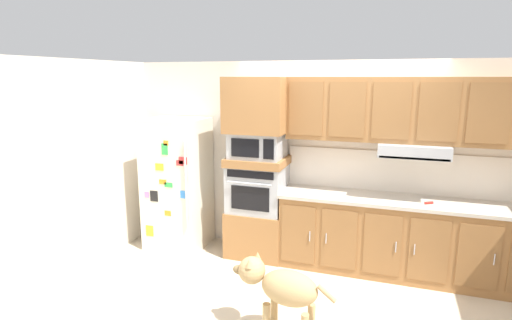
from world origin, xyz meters
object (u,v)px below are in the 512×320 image
(screwdriver, at_px, (429,203))
(dog, at_px, (280,286))
(built_in_oven, at_px, (258,188))
(microwave, at_px, (258,145))
(refrigerator, at_px, (178,183))

(screwdriver, xyz_separation_m, dog, (-1.28, -1.51, -0.45))
(built_in_oven, distance_m, dog, 1.83)
(built_in_oven, relative_size, dog, 0.71)
(microwave, distance_m, screwdriver, 2.11)
(refrigerator, distance_m, built_in_oven, 1.13)
(screwdriver, relative_size, dog, 0.17)
(screwdriver, bearing_deg, built_in_oven, 177.11)
(built_in_oven, height_order, microwave, microwave)
(screwdriver, distance_m, dog, 2.03)
(built_in_oven, distance_m, microwave, 0.56)
(microwave, xyz_separation_m, dog, (0.75, -1.61, -0.97))
(screwdriver, bearing_deg, refrigerator, 179.36)
(dog, bearing_deg, refrigerator, -31.83)
(built_in_oven, bearing_deg, screwdriver, -2.89)
(built_in_oven, xyz_separation_m, dog, (0.75, -1.61, -0.41))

